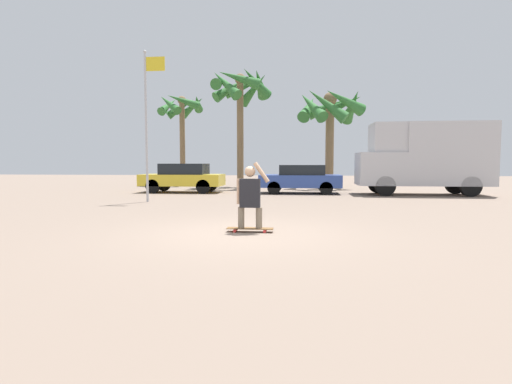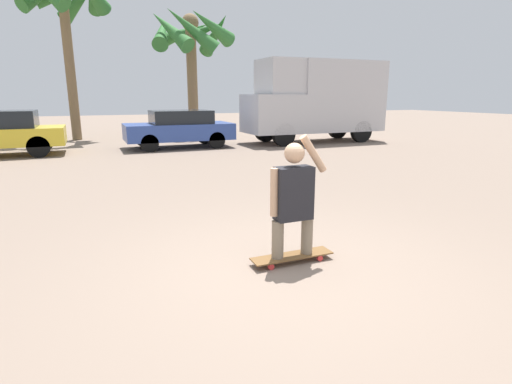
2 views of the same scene
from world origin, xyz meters
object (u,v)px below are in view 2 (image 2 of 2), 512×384
object	(u,v)px
camper_van	(317,99)
palm_tree_near_van	(191,36)
parked_car_blue	(179,128)
person_skateboarder	(293,195)
skateboard	(292,256)

from	to	relation	value
camper_van	palm_tree_near_van	bearing A→B (deg)	129.01
camper_van	parked_car_blue	world-z (taller)	camper_van
person_skateboarder	skateboard	bearing A→B (deg)	0.00
parked_car_blue	palm_tree_near_van	world-z (taller)	palm_tree_near_van
skateboard	person_skateboarder	xyz separation A→B (m)	(-0.00, -0.00, 0.76)
skateboard	camper_van	distance (m)	13.08
skateboard	person_skateboarder	bearing A→B (deg)	-180.00
camper_van	parked_car_blue	bearing A→B (deg)	176.79
person_skateboarder	camper_van	xyz separation A→B (m)	(6.92, 10.96, 0.99)
parked_car_blue	palm_tree_near_van	size ratio (longest dim) A/B	0.67
skateboard	person_skateboarder	size ratio (longest dim) A/B	0.70
person_skateboarder	palm_tree_near_van	world-z (taller)	palm_tree_near_van
parked_car_blue	camper_van	bearing A→B (deg)	-3.21
camper_van	palm_tree_near_van	xyz separation A→B (m)	(-4.05, 5.00, 2.90)
skateboard	person_skateboarder	distance (m)	0.76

